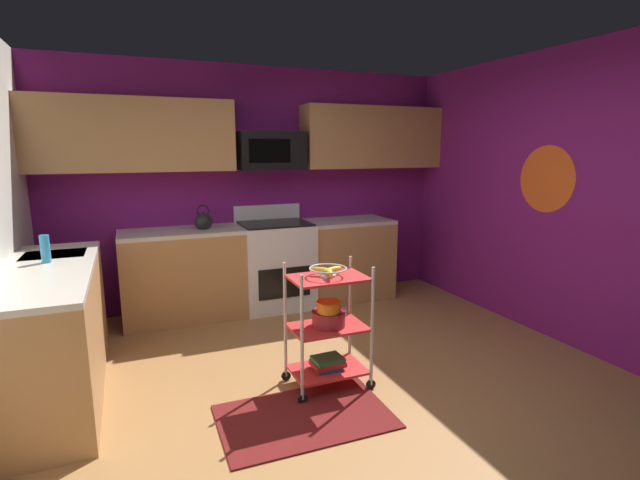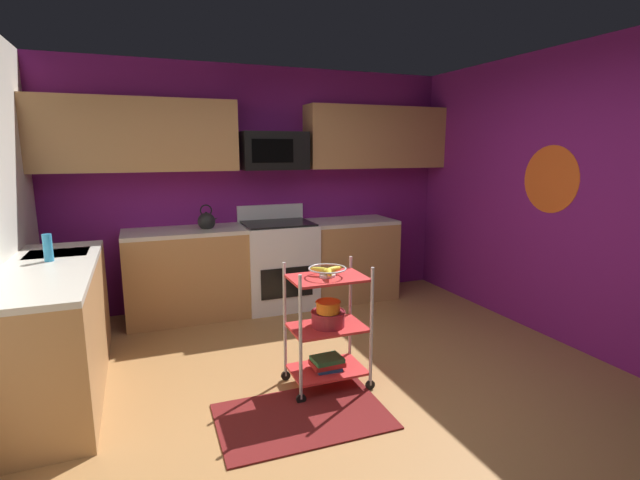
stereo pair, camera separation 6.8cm
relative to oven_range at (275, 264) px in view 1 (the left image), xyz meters
name	(u,v)px [view 1 (the left image)]	position (x,y,z in m)	size (l,w,h in m)	color
floor	(350,401)	(-0.11, -2.10, -0.50)	(4.40, 4.80, 0.04)	#A87542
wall_back	(256,187)	(-0.11, 0.33, 0.82)	(4.52, 0.06, 2.60)	#751970
wall_right	(595,201)	(2.12, -2.10, 0.82)	(0.06, 4.80, 2.60)	#751970
wall_flower_decal	(547,179)	(2.09, -1.63, 0.97)	(0.61, 0.61, 0.00)	#E5591E
counter_run	(203,285)	(-0.85, -0.48, -0.01)	(3.67, 2.44, 0.92)	#B27F4C
oven_range	(275,264)	(0.00, 0.00, 0.00)	(0.76, 0.65, 1.10)	white
upper_cabinets	(257,136)	(-0.13, 0.13, 1.37)	(4.40, 0.33, 0.70)	#B27F4C
microwave	(270,151)	(0.00, 0.10, 1.22)	(0.70, 0.39, 0.40)	black
rolling_cart	(328,327)	(-0.17, -1.86, -0.03)	(0.60, 0.38, 0.91)	silver
fruit_bowl	(328,270)	(-0.17, -1.86, 0.40)	(0.27, 0.27, 0.07)	silver
mixing_bowl_large	(329,318)	(-0.17, -1.86, 0.04)	(0.25, 0.25, 0.11)	maroon
mixing_bowl_small	(329,306)	(-0.18, -1.89, 0.14)	(0.18, 0.18, 0.08)	orange
book_stack	(328,363)	(-0.17, -1.86, -0.30)	(0.24, 0.19, 0.09)	#1E4C8C
kettle	(204,221)	(-0.75, 0.00, 0.52)	(0.21, 0.18, 0.26)	black
dish_soap_bottle	(45,249)	(-2.02, -1.05, 0.54)	(0.06, 0.06, 0.20)	#2D8CBF
floor_rug	(305,416)	(-0.48, -2.20, -0.47)	(1.10, 0.70, 0.01)	maroon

